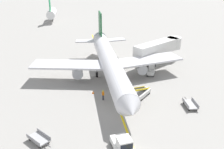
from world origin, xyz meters
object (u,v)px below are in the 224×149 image
at_px(airliner, 109,62).
at_px(belt_loader_forward_hold, 141,92).
at_px(safety_cone_nose_left, 118,69).
at_px(baggage_tug_near_wing, 151,70).
at_px(jet_bridge, 161,47).
at_px(baggage_cart_loaded, 190,104).
at_px(safety_cone_nose_right, 93,92).
at_px(baggage_cart_empty_trailing, 39,138).
at_px(pushback_tug, 123,145).
at_px(ground_crew_marshaller, 103,95).

bearing_deg(airliner, belt_loader_forward_hold, -59.93).
relative_size(belt_loader_forward_hold, safety_cone_nose_left, 10.36).
xyz_separation_m(baggage_tug_near_wing, belt_loader_forward_hold, (-4.01, -8.56, -0.15)).
height_order(airliner, baggage_tug_near_wing, airliner).
bearing_deg(jet_bridge, baggage_cart_loaded, -93.64).
height_order(jet_bridge, baggage_tug_near_wing, jet_bridge).
relative_size(safety_cone_nose_left, safety_cone_nose_right, 1.00).
xyz_separation_m(baggage_cart_loaded, safety_cone_nose_left, (-8.57, 15.94, -0.25)).
bearing_deg(baggage_cart_empty_trailing, safety_cone_nose_right, 58.21).
height_order(jet_bridge, baggage_cart_loaded, jet_bridge).
bearing_deg(baggage_tug_near_wing, belt_loader_forward_hold, -115.09).
bearing_deg(pushback_tug, baggage_tug_near_wing, 66.68).
bearing_deg(baggage_cart_loaded, airliner, 133.48).
distance_m(jet_bridge, safety_cone_nose_left, 10.74).
xyz_separation_m(pushback_tug, baggage_cart_loaded, (11.70, 8.59, -0.53)).
bearing_deg(belt_loader_forward_hold, ground_crew_marshaller, -177.39).
distance_m(airliner, safety_cone_nose_left, 5.97).
height_order(belt_loader_forward_hold, safety_cone_nose_left, belt_loader_forward_hold).
relative_size(jet_bridge, baggage_cart_loaded, 3.19).
relative_size(ground_crew_marshaller, safety_cone_nose_left, 3.86).
bearing_deg(belt_loader_forward_hold, baggage_cart_loaded, -31.64).
height_order(pushback_tug, baggage_cart_loaded, pushback_tug).
bearing_deg(jet_bridge, baggage_tug_near_wing, -120.87).
relative_size(airliner, ground_crew_marshaller, 20.76).
height_order(baggage_cart_empty_trailing, safety_cone_nose_right, baggage_cart_empty_trailing).
xyz_separation_m(baggage_tug_near_wing, safety_cone_nose_left, (-6.01, 3.33, -0.71)).
height_order(pushback_tug, belt_loader_forward_hold, belt_loader_forward_hold).
height_order(baggage_tug_near_wing, safety_cone_nose_right, baggage_tug_near_wing).
distance_m(airliner, baggage_cart_empty_trailing, 20.18).
bearing_deg(belt_loader_forward_hold, jet_bridge, 62.39).
xyz_separation_m(baggage_tug_near_wing, baggage_cart_empty_trailing, (-18.88, -18.09, -0.46)).
relative_size(airliner, baggage_tug_near_wing, 12.99).
distance_m(pushback_tug, baggage_cart_loaded, 14.53).
bearing_deg(safety_cone_nose_right, airliner, 57.48).
xyz_separation_m(jet_bridge, baggage_cart_loaded, (-1.20, -18.91, -3.07)).
xyz_separation_m(belt_loader_forward_hold, safety_cone_nose_left, (-2.00, 11.89, -0.56)).
height_order(pushback_tug, safety_cone_nose_right, pushback_tug).
distance_m(baggage_tug_near_wing, ground_crew_marshaller, 13.50).
height_order(baggage_cart_loaded, safety_cone_nose_right, baggage_cart_loaded).
distance_m(belt_loader_forward_hold, baggage_cart_empty_trailing, 17.66).
xyz_separation_m(baggage_cart_loaded, ground_crew_marshaller, (-12.77, 3.77, 0.44)).
relative_size(airliner, safety_cone_nose_right, 80.21).
bearing_deg(baggage_tug_near_wing, ground_crew_marshaller, -139.08).
bearing_deg(baggage_cart_loaded, baggage_tug_near_wing, 101.49).
distance_m(belt_loader_forward_hold, safety_cone_nose_right, 7.97).
distance_m(pushback_tug, safety_cone_nose_right, 14.96).
xyz_separation_m(belt_loader_forward_hold, ground_crew_marshaller, (-6.20, -0.28, 0.13)).
height_order(jet_bridge, belt_loader_forward_hold, jet_bridge).
xyz_separation_m(belt_loader_forward_hold, safety_cone_nose_right, (-7.67, 2.09, -0.56)).
distance_m(baggage_tug_near_wing, safety_cone_nose_right, 13.37).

